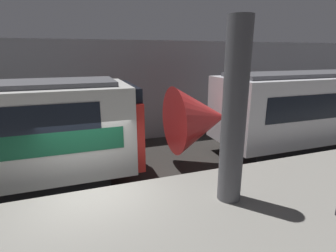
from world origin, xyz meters
TOP-DOWN VIEW (x-y plane):
  - ground_plane at (0.00, 0.00)m, footprint 120.00×120.00m
  - station_rear_barrier at (0.00, 6.45)m, footprint 50.00×0.15m
  - support_pillar_near at (3.03, -1.53)m, footprint 0.53×0.53m

SIDE VIEW (x-z plane):
  - ground_plane at x=0.00m, z-range 0.00..0.00m
  - station_rear_barrier at x=0.00m, z-range 0.00..4.94m
  - support_pillar_near at x=3.03m, z-range 1.02..5.09m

